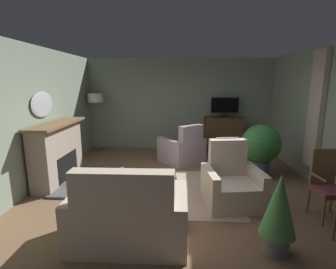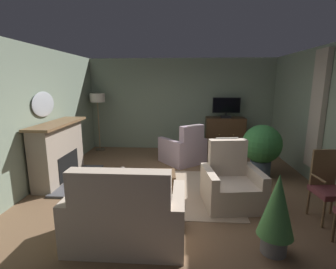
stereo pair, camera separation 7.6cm
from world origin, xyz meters
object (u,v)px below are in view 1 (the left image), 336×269
object	(u,v)px
wall_mirror_oval	(42,104)
coffee_table	(149,176)
sofa_floral	(129,218)
folded_newspaper	(152,172)
potted_plant_on_hearth_side	(279,210)
armchair_angled_to_table	(231,184)
television	(225,107)
armchair_near_window	(183,150)
tv_remote	(141,174)
cat	(123,173)
potted_plant_leafy_by_curtain	(261,146)
fireplace	(59,154)
side_chair_mid_row	(327,184)
tv_cabinet	(223,135)
floor_lamp	(96,102)

from	to	relation	value
wall_mirror_oval	coffee_table	world-z (taller)	wall_mirror_oval
coffee_table	sofa_floral	distance (m)	1.33
folded_newspaper	potted_plant_on_hearth_side	bearing A→B (deg)	-59.91
armchair_angled_to_table	television	bearing A→B (deg)	82.94
armchair_near_window	tv_remote	bearing A→B (deg)	-109.13
sofa_floral	cat	xyz separation A→B (m)	(-0.60, 2.27, -0.27)
wall_mirror_oval	potted_plant_leafy_by_curtain	size ratio (longest dim) A/B	0.70
fireplace	armchair_near_window	distance (m)	2.91
sofa_floral	side_chair_mid_row	size ratio (longest dim) A/B	1.40
tv_cabinet	cat	world-z (taller)	tv_cabinet
side_chair_mid_row	folded_newspaper	bearing A→B (deg)	167.35
potted_plant_leafy_by_curtain	cat	xyz separation A→B (m)	(-2.98, -0.16, -0.60)
floor_lamp	coffee_table	bearing A→B (deg)	-57.90
coffee_table	armchair_near_window	size ratio (longest dim) A/B	0.77
tv_remote	side_chair_mid_row	bearing A→B (deg)	114.05
potted_plant_on_hearth_side	potted_plant_leafy_by_curtain	distance (m)	2.58
tv_cabinet	wall_mirror_oval	bearing A→B (deg)	-148.61
tv_cabinet	cat	bearing A→B (deg)	-138.75
folded_newspaper	sofa_floral	size ratio (longest dim) A/B	0.21
tv_cabinet	sofa_floral	size ratio (longest dim) A/B	0.76
coffee_table	armchair_angled_to_table	distance (m)	1.43
armchair_angled_to_table	potted_plant_on_hearth_side	xyz separation A→B (m)	(0.30, -1.25, 0.22)
potted_plant_on_hearth_side	television	bearing A→B (deg)	88.63
potted_plant_on_hearth_side	cat	distance (m)	3.40
side_chair_mid_row	potted_plant_leafy_by_curtain	distance (m)	1.73
sofa_floral	armchair_near_window	size ratio (longest dim) A/B	1.15
fireplace	tv_cabinet	world-z (taller)	fireplace
television	floor_lamp	size ratio (longest dim) A/B	0.46
wall_mirror_oval	tv_cabinet	bearing A→B (deg)	31.39
armchair_near_window	cat	world-z (taller)	armchair_near_window
fireplace	tv_cabinet	distance (m)	4.51
tv_cabinet	tv_remote	world-z (taller)	tv_cabinet
fireplace	armchair_near_window	world-z (taller)	fireplace
fireplace	coffee_table	xyz separation A→B (m)	(1.96, -0.70, -0.19)
folded_newspaper	television	bearing A→B (deg)	41.11
folded_newspaper	floor_lamp	world-z (taller)	floor_lamp
armchair_near_window	tv_cabinet	bearing A→B (deg)	43.02
potted_plant_on_hearth_side	armchair_angled_to_table	bearing A→B (deg)	103.24
fireplace	coffee_table	world-z (taller)	fireplace
fireplace	wall_mirror_oval	distance (m)	1.04
fireplace	armchair_angled_to_table	xyz separation A→B (m)	(3.38, -0.85, -0.25)
coffee_table	folded_newspaper	bearing A→B (deg)	55.12
fireplace	sofa_floral	distance (m)	2.76
wall_mirror_oval	sofa_floral	xyz separation A→B (m)	(2.11, -2.03, -1.25)
side_chair_mid_row	armchair_angled_to_table	bearing A→B (deg)	163.45
television	potted_plant_leafy_by_curtain	xyz separation A→B (m)	(0.45, -2.00, -0.65)
cat	fireplace	bearing A→B (deg)	-169.01
tv_remote	floor_lamp	world-z (taller)	floor_lamp
sofa_floral	potted_plant_leafy_by_curtain	distance (m)	3.42
wall_mirror_oval	cat	xyz separation A→B (m)	(1.50, 0.24, -1.51)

